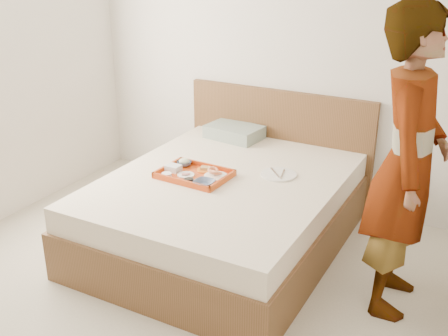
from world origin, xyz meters
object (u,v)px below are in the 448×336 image
bed (225,211)px  dinner_plate (279,174)px  tray (194,174)px  person (407,165)px

bed → dinner_plate: (0.32, 0.22, 0.27)m
tray → person: (1.45, -0.03, 0.36)m
dinner_plate → person: 1.06m
bed → tray: 0.36m
bed → person: bearing=-5.5°
dinner_plate → person: person is taller
bed → tray: size_ratio=4.07×
tray → dinner_plate: tray is taller
bed → dinner_plate: bearing=34.7°
bed → person: 1.41m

